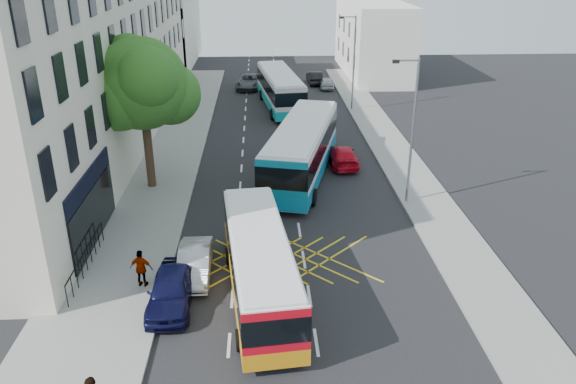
{
  "coord_description": "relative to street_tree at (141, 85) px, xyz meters",
  "views": [
    {
      "loc": [
        -1.89,
        -16.63,
        13.29
      ],
      "look_at": [
        -0.59,
        8.87,
        2.2
      ],
      "focal_mm": 35.0,
      "sensor_mm": 36.0,
      "label": 1
    }
  ],
  "objects": [
    {
      "name": "pavement_right",
      "position": [
        16.01,
        0.03,
        -6.22
      ],
      "size": [
        3.0,
        70.0,
        0.15
      ],
      "primitive_type": "cube",
      "color": "gray",
      "rests_on": "ground"
    },
    {
      "name": "bus_far",
      "position": [
        8.44,
        18.26,
        -4.59
      ],
      "size": [
        4.06,
        11.72,
        3.23
      ],
      "rotation": [
        0.0,
        0.0,
        0.12
      ],
      "color": "silver",
      "rests_on": "ground"
    },
    {
      "name": "terrace_main",
      "position": [
        -5.49,
        9.52,
        0.46
      ],
      "size": [
        8.3,
        45.0,
        13.5
      ],
      "color": "beige",
      "rests_on": "ground"
    },
    {
      "name": "railings",
      "position": [
        -1.19,
        -9.67,
        -5.57
      ],
      "size": [
        0.08,
        5.6,
        1.14
      ],
      "primitive_type": null,
      "color": "black",
      "rests_on": "pavement_left"
    },
    {
      "name": "building_right",
      "position": [
        19.51,
        33.03,
        -2.29
      ],
      "size": [
        6.0,
        18.0,
        8.0
      ],
      "primitive_type": "cube",
      "color": "silver",
      "rests_on": "ground"
    },
    {
      "name": "distant_car_silver",
      "position": [
        13.53,
        25.69,
        -5.7
      ],
      "size": [
        1.53,
        3.5,
        1.17
      ],
      "primitive_type": "imported",
      "rotation": [
        0.0,
        0.0,
        3.1
      ],
      "color": "#ACB0B4",
      "rests_on": "ground"
    },
    {
      "name": "ground",
      "position": [
        8.51,
        -14.97,
        -6.29
      ],
      "size": [
        120.0,
        120.0,
        0.0
      ],
      "primitive_type": "plane",
      "color": "black",
      "rests_on": "ground"
    },
    {
      "name": "pavement_left",
      "position": [
        0.01,
        0.03,
        -6.22
      ],
      "size": [
        5.0,
        70.0,
        0.15
      ],
      "primitive_type": "cube",
      "color": "gray",
      "rests_on": "ground"
    },
    {
      "name": "terrace_far",
      "position": [
        -5.49,
        40.03,
        -1.29
      ],
      "size": [
        8.0,
        20.0,
        10.0
      ],
      "primitive_type": "cube",
      "color": "silver",
      "rests_on": "ground"
    },
    {
      "name": "parked_car_silver",
      "position": [
        3.61,
        -10.09,
        -5.64
      ],
      "size": [
        1.43,
        3.96,
        1.3
      ],
      "primitive_type": "imported",
      "rotation": [
        0.0,
        0.0,
        0.01
      ],
      "color": "#B4B6BD",
      "rests_on": "ground"
    },
    {
      "name": "bus_mid",
      "position": [
        9.15,
        1.32,
        -4.47
      ],
      "size": [
        5.79,
        12.6,
        3.46
      ],
      "rotation": [
        0.0,
        0.0,
        -0.25
      ],
      "color": "silver",
      "rests_on": "ground"
    },
    {
      "name": "street_tree",
      "position": [
        0.0,
        0.0,
        0.0
      ],
      "size": [
        6.3,
        5.7,
        8.8
      ],
      "color": "#382619",
      "rests_on": "pavement_left"
    },
    {
      "name": "distant_car_dark",
      "position": [
        12.51,
        28.02,
        -5.64
      ],
      "size": [
        1.54,
        4.0,
        1.3
      ],
      "primitive_type": "imported",
      "rotation": [
        0.0,
        0.0,
        3.18
      ],
      "color": "black",
      "rests_on": "ground"
    },
    {
      "name": "lamp_near",
      "position": [
        14.71,
        -2.97,
        -1.68
      ],
      "size": [
        1.45,
        0.15,
        8.0
      ],
      "color": "slate",
      "rests_on": "pavement_right"
    },
    {
      "name": "pedestrian_far",
      "position": [
        1.51,
        -11.04,
        -5.3
      ],
      "size": [
        1.04,
        0.59,
        1.68
      ],
      "primitive_type": "imported",
      "rotation": [
        0.0,
        0.0,
        2.96
      ],
      "color": "gray",
      "rests_on": "pavement_left"
    },
    {
      "name": "lamp_far",
      "position": [
        14.71,
        17.03,
        -1.68
      ],
      "size": [
        1.45,
        0.15,
        8.0
      ],
      "color": "slate",
      "rests_on": "pavement_right"
    },
    {
      "name": "parked_car_blue",
      "position": [
        2.91,
        -12.29,
        -5.56
      ],
      "size": [
        1.75,
        4.29,
        1.46
      ],
      "primitive_type": "imported",
      "rotation": [
        0.0,
        0.0,
        -0.01
      ],
      "color": "#0C0D33",
      "rests_on": "ground"
    },
    {
      "name": "distant_car_grey",
      "position": [
        5.6,
        26.15,
        -5.58
      ],
      "size": [
        3.02,
        5.38,
        1.42
      ],
      "primitive_type": "imported",
      "rotation": [
        0.0,
        0.0,
        -0.13
      ],
      "color": "#42444A",
      "rests_on": "ground"
    },
    {
      "name": "red_hatchback",
      "position": [
        12.02,
        3.37,
        -5.66
      ],
      "size": [
        1.92,
        4.44,
        1.27
      ],
      "primitive_type": "imported",
      "rotation": [
        0.0,
        0.0,
        3.17
      ],
      "color": "red",
      "rests_on": "ground"
    },
    {
      "name": "bus_near",
      "position": [
        6.47,
        -11.8,
        -4.82
      ],
      "size": [
        3.39,
        10.17,
        2.8
      ],
      "rotation": [
        0.0,
        0.0,
        0.11
      ],
      "color": "silver",
      "rests_on": "ground"
    }
  ]
}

